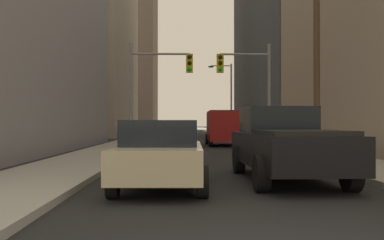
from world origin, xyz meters
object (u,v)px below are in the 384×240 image
at_px(cargo_van_red, 223,126).
at_px(sedan_beige, 161,154).
at_px(pickup_truck_black, 285,144).
at_px(sedan_blue, 171,133).
at_px(sedan_silver, 164,141).
at_px(traffic_signal_near_right, 247,79).
at_px(traffic_signal_near_left, 158,78).

height_order(cargo_van_red, sedan_beige, cargo_van_red).
relative_size(pickup_truck_black, sedan_blue, 1.29).
height_order(sedan_silver, traffic_signal_near_right, traffic_signal_near_right).
xyz_separation_m(sedan_silver, traffic_signal_near_right, (4.41, 7.86, 3.24)).
relative_size(sedan_silver, traffic_signal_near_right, 0.70).
relative_size(sedan_blue, traffic_signal_near_left, 0.70).
bearing_deg(cargo_van_red, sedan_silver, -106.47).
bearing_deg(pickup_truck_black, traffic_signal_near_right, 85.18).
xyz_separation_m(sedan_blue, traffic_signal_near_right, (4.45, -6.90, 3.24)).
height_order(sedan_blue, traffic_signal_near_right, traffic_signal_near_right).
height_order(pickup_truck_black, cargo_van_red, cargo_van_red).
xyz_separation_m(pickup_truck_black, sedan_blue, (-3.32, 20.32, -0.16)).
relative_size(traffic_signal_near_left, traffic_signal_near_right, 1.00).
bearing_deg(sedan_beige, pickup_truck_black, 22.12).
distance_m(sedan_silver, traffic_signal_near_left, 8.54).
relative_size(sedan_beige, traffic_signal_near_left, 0.71).
xyz_separation_m(pickup_truck_black, traffic_signal_near_right, (1.13, 13.42, 3.08)).
height_order(sedan_beige, sedan_silver, same).
xyz_separation_m(cargo_van_red, sedan_silver, (-3.46, -11.70, -0.52)).
xyz_separation_m(sedan_silver, sedan_blue, (-0.05, 14.76, 0.00)).
distance_m(pickup_truck_black, sedan_blue, 20.59).
distance_m(pickup_truck_black, sedan_beige, 3.35).
distance_m(pickup_truck_black, traffic_signal_near_left, 14.32).
height_order(sedan_blue, traffic_signal_near_left, traffic_signal_near_left).
xyz_separation_m(sedan_beige, traffic_signal_near_left, (-0.83, 14.68, 3.26)).
xyz_separation_m(traffic_signal_near_left, traffic_signal_near_right, (5.06, -0.00, -0.03)).
xyz_separation_m(cargo_van_red, sedan_beige, (-3.29, -18.51, -0.52)).
xyz_separation_m(pickup_truck_black, traffic_signal_near_left, (-3.93, 13.42, 3.10)).
relative_size(cargo_van_red, traffic_signal_near_right, 0.88).
bearing_deg(pickup_truck_black, cargo_van_red, 89.39).
bearing_deg(traffic_signal_near_right, sedan_blue, 122.83).
distance_m(sedan_silver, sedan_blue, 14.76).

